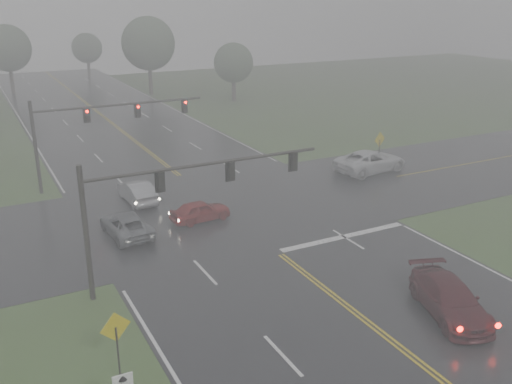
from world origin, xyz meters
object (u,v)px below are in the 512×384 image
sedan_maroon (448,314)px  pickup_white (370,172)px  sedan_silver (138,202)px  car_grey (127,235)px  sedan_red (201,221)px  signal_gantry_far (91,123)px  signal_gantry_near (165,194)px

sedan_maroon → pickup_white: 21.47m
sedan_silver → car_grey: size_ratio=0.95×
sedan_silver → pickup_white: pickup_white is taller
sedan_maroon → pickup_white: (10.35, 18.81, 0.00)m
sedan_red → signal_gantry_far: size_ratio=0.30×
car_grey → signal_gantry_near: bearing=88.7°
sedan_silver → car_grey: sedan_silver is taller
car_grey → pickup_white: 21.07m
car_grey → sedan_silver: bearing=-116.9°
signal_gantry_far → sedan_silver: bearing=-71.1°
sedan_red → pickup_white: pickup_white is taller
sedan_red → signal_gantry_near: size_ratio=0.31×
sedan_silver → sedan_red: bearing=113.6°
sedan_silver → car_grey: (-2.19, -5.28, 0.00)m
sedan_maroon → car_grey: sedan_maroon is taller
pickup_white → sedan_red: bearing=95.3°
signal_gantry_near → signal_gantry_far: 16.80m
sedan_maroon → signal_gantry_near: size_ratio=0.43×
car_grey → signal_gantry_far: size_ratio=0.37×
car_grey → sedan_red: bearing=177.0°
sedan_maroon → car_grey: (-10.41, 15.25, 0.00)m
sedan_maroon → pickup_white: size_ratio=0.85×
sedan_maroon → car_grey: size_ratio=1.13×
sedan_red → sedan_silver: sedan_silver is taller
sedan_maroon → signal_gantry_near: signal_gantry_near is taller
sedan_silver → pickup_white: 18.66m
sedan_red → car_grey: bearing=86.8°
sedan_maroon → sedan_red: bearing=128.8°
sedan_silver → signal_gantry_far: size_ratio=0.35×
sedan_red → signal_gantry_far: (-4.25, 10.14, 4.69)m
pickup_white → signal_gantry_near: bearing=109.5°
sedan_red → sedan_silver: bearing=21.7°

